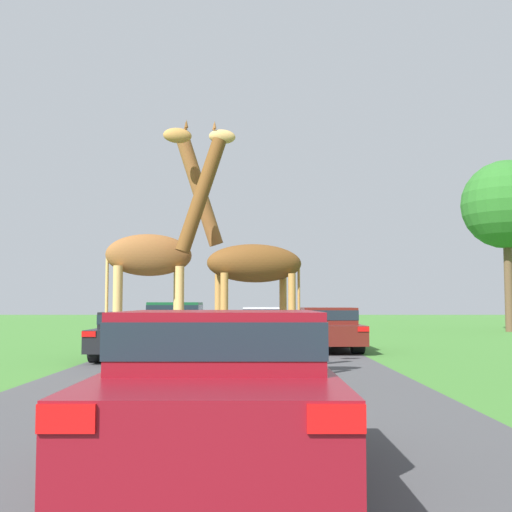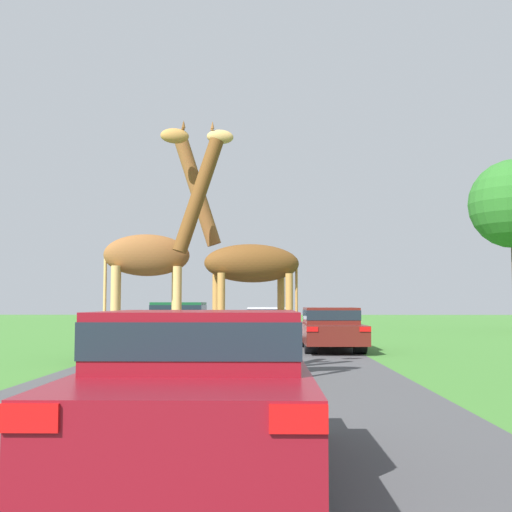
{
  "view_description": "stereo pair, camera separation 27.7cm",
  "coord_description": "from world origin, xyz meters",
  "px_view_note": "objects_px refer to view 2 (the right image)",
  "views": [
    {
      "loc": [
        0.61,
        -0.3,
        1.49
      ],
      "look_at": [
        0.66,
        12.43,
        2.42
      ],
      "focal_mm": 45.0,
      "sensor_mm": 36.0,
      "label": 1
    },
    {
      "loc": [
        0.88,
        -0.3,
        1.49
      ],
      "look_at": [
        0.66,
        12.43,
        2.42
      ],
      "focal_mm": 45.0,
      "sensor_mm": 36.0,
      "label": 2
    }
  ],
  "objects_px": {
    "car_queue_right": "(179,323)",
    "car_verge_right": "(138,333)",
    "giraffe_near_road": "(244,260)",
    "car_lead_maroon": "(201,388)",
    "giraffe_companion": "(156,258)",
    "car_far_ahead": "(331,327)",
    "car_queue_left": "(269,322)"
  },
  "relations": [
    {
      "from": "car_queue_right",
      "to": "car_verge_right",
      "type": "xyz_separation_m",
      "value": [
        -0.49,
        -4.54,
        -0.12
      ]
    },
    {
      "from": "car_lead_maroon",
      "to": "car_queue_left",
      "type": "bearing_deg",
      "value": 88.16
    },
    {
      "from": "car_lead_maroon",
      "to": "car_queue_left",
      "type": "height_order",
      "value": "car_lead_maroon"
    },
    {
      "from": "car_queue_left",
      "to": "car_verge_right",
      "type": "xyz_separation_m",
      "value": [
        -3.56,
        -8.47,
        -0.03
      ]
    },
    {
      "from": "car_queue_right",
      "to": "car_far_ahead",
      "type": "xyz_separation_m",
      "value": [
        5.01,
        -1.54,
        -0.07
      ]
    },
    {
      "from": "giraffe_near_road",
      "to": "car_queue_left",
      "type": "xyz_separation_m",
      "value": [
        0.53,
        13.13,
        -1.64
      ]
    },
    {
      "from": "giraffe_near_road",
      "to": "car_far_ahead",
      "type": "height_order",
      "value": "giraffe_near_road"
    },
    {
      "from": "car_queue_left",
      "to": "car_verge_right",
      "type": "bearing_deg",
      "value": -112.82
    },
    {
      "from": "car_queue_right",
      "to": "car_verge_right",
      "type": "height_order",
      "value": "car_queue_right"
    },
    {
      "from": "giraffe_near_road",
      "to": "car_queue_right",
      "type": "distance_m",
      "value": 9.67
    },
    {
      "from": "giraffe_near_road",
      "to": "giraffe_companion",
      "type": "relative_size",
      "value": 0.96
    },
    {
      "from": "giraffe_near_road",
      "to": "car_far_ahead",
      "type": "relative_size",
      "value": 1.08
    },
    {
      "from": "giraffe_companion",
      "to": "car_lead_maroon",
      "type": "distance_m",
      "value": 7.65
    },
    {
      "from": "car_far_ahead",
      "to": "car_verge_right",
      "type": "bearing_deg",
      "value": -151.38
    },
    {
      "from": "giraffe_companion",
      "to": "car_far_ahead",
      "type": "height_order",
      "value": "giraffe_companion"
    },
    {
      "from": "giraffe_companion",
      "to": "car_verge_right",
      "type": "distance_m",
      "value": 4.91
    },
    {
      "from": "car_far_ahead",
      "to": "car_verge_right",
      "type": "relative_size",
      "value": 1.19
    },
    {
      "from": "giraffe_near_road",
      "to": "car_verge_right",
      "type": "height_order",
      "value": "giraffe_near_road"
    },
    {
      "from": "giraffe_near_road",
      "to": "car_queue_left",
      "type": "bearing_deg",
      "value": -15.78
    },
    {
      "from": "giraffe_near_road",
      "to": "car_verge_right",
      "type": "xyz_separation_m",
      "value": [
        -3.03,
        4.66,
        -1.67
      ]
    },
    {
      "from": "car_queue_right",
      "to": "giraffe_near_road",
      "type": "bearing_deg",
      "value": -74.55
    },
    {
      "from": "giraffe_near_road",
      "to": "car_far_ahead",
      "type": "xyz_separation_m",
      "value": [
        2.46,
        7.66,
        -1.62
      ]
    },
    {
      "from": "car_queue_right",
      "to": "car_verge_right",
      "type": "relative_size",
      "value": 1.03
    },
    {
      "from": "car_queue_left",
      "to": "giraffe_near_road",
      "type": "bearing_deg",
      "value": -92.33
    },
    {
      "from": "giraffe_near_road",
      "to": "car_lead_maroon",
      "type": "relative_size",
      "value": 1.27
    },
    {
      "from": "giraffe_companion",
      "to": "car_far_ahead",
      "type": "xyz_separation_m",
      "value": [
        4.25,
        7.42,
        -1.68
      ]
    },
    {
      "from": "giraffe_companion",
      "to": "car_far_ahead",
      "type": "relative_size",
      "value": 1.12
    },
    {
      "from": "giraffe_companion",
      "to": "car_queue_left",
      "type": "relative_size",
      "value": 1.18
    },
    {
      "from": "giraffe_companion",
      "to": "car_queue_right",
      "type": "xyz_separation_m",
      "value": [
        -0.76,
        8.96,
        -1.61
      ]
    },
    {
      "from": "car_lead_maroon",
      "to": "car_verge_right",
      "type": "distance_m",
      "value": 12.06
    },
    {
      "from": "car_lead_maroon",
      "to": "car_far_ahead",
      "type": "bearing_deg",
      "value": 80.06
    },
    {
      "from": "car_lead_maroon",
      "to": "car_queue_right",
      "type": "distance_m",
      "value": 16.42
    }
  ]
}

